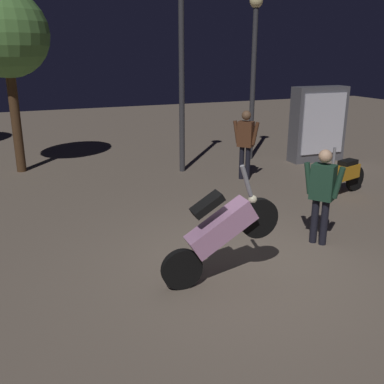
{
  "coord_description": "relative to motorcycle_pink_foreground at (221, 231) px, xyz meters",
  "views": [
    {
      "loc": [
        -2.98,
        -5.14,
        3.03
      ],
      "look_at": [
        -0.54,
        0.73,
        1.0
      ],
      "focal_mm": 41.34,
      "sensor_mm": 36.0,
      "label": 1
    }
  ],
  "objects": [
    {
      "name": "person_bystander_far",
      "position": [
        2.81,
        4.38,
        0.26
      ],
      "size": [
        0.5,
        0.56,
        1.69
      ],
      "rotation": [
        0.0,
        0.0,
        0.71
      ],
      "color": "black",
      "rests_on": "ground_plane"
    },
    {
      "name": "streetlamp_near",
      "position": [
        4.03,
        6.22,
        2.14
      ],
      "size": [
        0.36,
        0.36,
        4.48
      ],
      "color": "#38383D",
      "rests_on": "ground_plane"
    },
    {
      "name": "kiosk_billboard",
      "position": [
        5.68,
        5.31,
        0.31
      ],
      "size": [
        1.61,
        0.58,
        2.1
      ],
      "rotation": [
        0.0,
        0.0,
        3.11
      ],
      "color": "#595960",
      "rests_on": "ground_plane"
    },
    {
      "name": "motorcycle_pink_foreground",
      "position": [
        0.0,
        0.0,
        0.0
      ],
      "size": [
        1.66,
        0.35,
        1.63
      ],
      "rotation": [
        0.0,
        0.0,
        -0.06
      ],
      "color": "black",
      "rests_on": "ground_plane"
    },
    {
      "name": "person_rider_beside",
      "position": [
        2.06,
        0.53,
        0.19
      ],
      "size": [
        0.44,
        0.6,
        1.58
      ],
      "rotation": [
        0.0,
        0.0,
        3.73
      ],
      "color": "black",
      "rests_on": "ground_plane"
    },
    {
      "name": "streetlamp_far",
      "position": [
        1.68,
        5.69,
        2.51
      ],
      "size": [
        0.36,
        0.36,
        5.15
      ],
      "color": "#38383D",
      "rests_on": "ground_plane"
    },
    {
      "name": "ground_plane",
      "position": [
        0.54,
        0.27,
        -0.74
      ],
      "size": [
        40.0,
        40.0,
        0.0
      ],
      "primitive_type": "plane",
      "color": "#756656"
    },
    {
      "name": "tree_center_bg",
      "position": [
        -2.25,
        7.3,
        2.65
      ],
      "size": [
        2.09,
        2.09,
        4.47
      ],
      "color": "#4C331E",
      "rests_on": "ground_plane"
    },
    {
      "name": "motorcycle_orange_parked_left",
      "position": [
        4.14,
        2.44,
        -0.31
      ],
      "size": [
        1.63,
        0.54,
        1.11
      ],
      "rotation": [
        0.0,
        0.0,
        3.41
      ],
      "color": "black",
      "rests_on": "ground_plane"
    }
  ]
}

